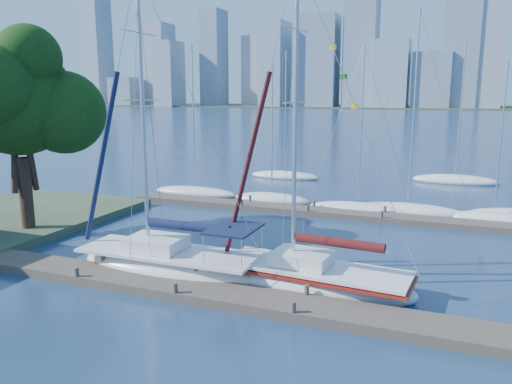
% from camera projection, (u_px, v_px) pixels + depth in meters
% --- Properties ---
extents(ground, '(700.00, 700.00, 0.00)m').
position_uv_depth(ground, '(187.00, 294.00, 21.12)').
color(ground, '#172C4B').
rests_on(ground, ground).
extents(near_dock, '(26.00, 2.00, 0.40)m').
position_uv_depth(near_dock, '(187.00, 289.00, 21.08)').
color(near_dock, '#473E34').
rests_on(near_dock, ground).
extents(far_dock, '(30.00, 1.80, 0.36)m').
position_uv_depth(far_dock, '(325.00, 212.00, 34.95)').
color(far_dock, '#473E34').
rests_on(far_dock, ground).
extents(far_shore, '(800.00, 100.00, 1.50)m').
position_uv_depth(far_shore, '(439.00, 108.00, 312.92)').
color(far_shore, '#38472D').
rests_on(far_shore, ground).
extents(tree, '(8.93, 8.15, 12.04)m').
position_uv_depth(tree, '(17.00, 97.00, 28.23)').
color(tree, black).
rests_on(tree, ground).
extents(sailboat_navy, '(9.38, 3.13, 14.39)m').
position_uv_depth(sailboat_navy, '(168.00, 252.00, 23.34)').
color(sailboat_navy, white).
rests_on(sailboat_navy, ground).
extents(sailboat_maroon, '(8.89, 3.53, 14.27)m').
position_uv_depth(sailboat_maroon, '(314.00, 265.00, 21.42)').
color(sailboat_maroon, white).
rests_on(sailboat_maroon, ground).
extents(bg_boat_0, '(7.76, 3.56, 12.55)m').
position_uv_depth(bg_boat_0, '(195.00, 192.00, 41.93)').
color(bg_boat_0, white).
rests_on(bg_boat_0, ground).
extents(bg_boat_1, '(6.40, 2.92, 10.81)m').
position_uv_depth(bg_boat_1, '(272.00, 199.00, 39.15)').
color(bg_boat_1, white).
rests_on(bg_boat_1, ground).
extents(bg_boat_2, '(7.33, 4.81, 11.94)m').
position_uv_depth(bg_boat_2, '(358.00, 209.00, 35.73)').
color(bg_boat_2, white).
rests_on(bg_boat_2, ground).
extents(bg_boat_3, '(7.85, 2.40, 14.27)m').
position_uv_depth(bg_boat_3, '(408.00, 210.00, 35.19)').
color(bg_boat_3, white).
rests_on(bg_boat_3, ground).
extents(bg_boat_4, '(5.99, 2.73, 10.66)m').
position_uv_depth(bg_boat_4, '(494.00, 218.00, 33.01)').
color(bg_boat_4, white).
rests_on(bg_boat_4, ground).
extents(bg_boat_6, '(7.19, 2.53, 12.84)m').
position_uv_depth(bg_boat_6, '(285.00, 175.00, 50.23)').
color(bg_boat_6, white).
rests_on(bg_boat_6, ground).
extents(bg_boat_7, '(8.15, 4.75, 13.37)m').
position_uv_depth(bg_boat_7, '(455.00, 180.00, 47.38)').
color(bg_boat_7, white).
rests_on(bg_boat_7, ground).
extents(skyline, '(502.38, 51.31, 116.03)m').
position_uv_depth(skyline, '(496.00, 41.00, 268.57)').
color(skyline, gray).
rests_on(skyline, ground).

